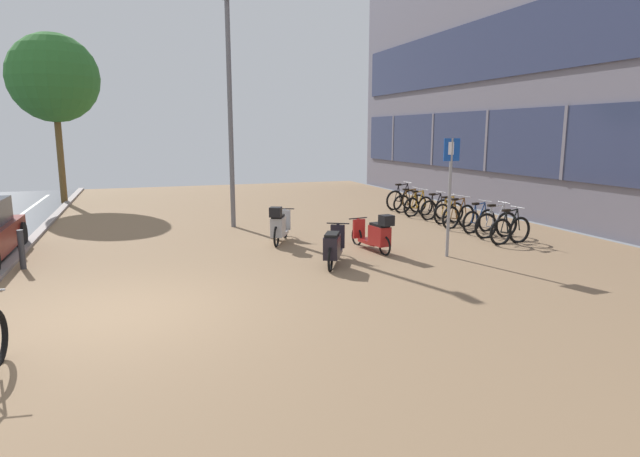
{
  "coord_description": "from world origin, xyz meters",
  "views": [
    {
      "loc": [
        0.37,
        -8.52,
        2.85
      ],
      "look_at": [
        3.58,
        0.84,
        1.01
      ],
      "focal_mm": 29.55,
      "sensor_mm": 36.0,
      "label": 1
    }
  ],
  "objects_px": {
    "bicycle_rack_03": "(458,216)",
    "lamp_post": "(230,102)",
    "bicycle_rack_01": "(496,225)",
    "scooter_near": "(333,247)",
    "bicycle_rack_06": "(418,206)",
    "bicycle_rack_02": "(479,221)",
    "street_tree": "(54,78)",
    "scooter_mid": "(376,234)",
    "bicycle_rack_05": "(436,209)",
    "parking_sign": "(450,185)",
    "bicycle_rack_08": "(402,199)",
    "bollard_far": "(22,250)",
    "bicycle_rack_07": "(410,203)",
    "bicycle_rack_00": "(510,230)",
    "scooter_far": "(279,226)",
    "bicycle_rack_04": "(449,213)"
  },
  "relations": [
    {
      "from": "bicycle_rack_05",
      "to": "parking_sign",
      "type": "bearing_deg",
      "value": -118.32
    },
    {
      "from": "bicycle_rack_05",
      "to": "bicycle_rack_08",
      "type": "xyz_separation_m",
      "value": [
        0.03,
        2.39,
        0.03
      ]
    },
    {
      "from": "bicycle_rack_00",
      "to": "bollard_far",
      "type": "height_order",
      "value": "bicycle_rack_00"
    },
    {
      "from": "scooter_near",
      "to": "bicycle_rack_07",
      "type": "bearing_deg",
      "value": 49.94
    },
    {
      "from": "bicycle_rack_03",
      "to": "street_tree",
      "type": "height_order",
      "value": "street_tree"
    },
    {
      "from": "bicycle_rack_00",
      "to": "parking_sign",
      "type": "bearing_deg",
      "value": -162.65
    },
    {
      "from": "bicycle_rack_03",
      "to": "bicycle_rack_05",
      "type": "height_order",
      "value": "bicycle_rack_03"
    },
    {
      "from": "bicycle_rack_06",
      "to": "scooter_near",
      "type": "relative_size",
      "value": 0.77
    },
    {
      "from": "scooter_mid",
      "to": "street_tree",
      "type": "xyz_separation_m",
      "value": [
        -8.19,
        12.07,
        4.43
      ]
    },
    {
      "from": "bicycle_rack_04",
      "to": "scooter_far",
      "type": "xyz_separation_m",
      "value": [
        -5.81,
        -1.23,
        0.14
      ]
    },
    {
      "from": "scooter_near",
      "to": "street_tree",
      "type": "bearing_deg",
      "value": 117.62
    },
    {
      "from": "bicycle_rack_06",
      "to": "scooter_far",
      "type": "bearing_deg",
      "value": -153.38
    },
    {
      "from": "bicycle_rack_00",
      "to": "bicycle_rack_06",
      "type": "height_order",
      "value": "bicycle_rack_00"
    },
    {
      "from": "bicycle_rack_07",
      "to": "street_tree",
      "type": "xyz_separation_m",
      "value": [
        -11.99,
        6.76,
        4.54
      ]
    },
    {
      "from": "bicycle_rack_08",
      "to": "scooter_mid",
      "type": "height_order",
      "value": "bicycle_rack_08"
    },
    {
      "from": "bicycle_rack_06",
      "to": "lamp_post",
      "type": "distance_m",
      "value": 7.17
    },
    {
      "from": "bicycle_rack_03",
      "to": "bicycle_rack_08",
      "type": "distance_m",
      "value": 3.99
    },
    {
      "from": "bicycle_rack_07",
      "to": "bicycle_rack_08",
      "type": "relative_size",
      "value": 0.88
    },
    {
      "from": "bicycle_rack_04",
      "to": "scooter_near",
      "type": "relative_size",
      "value": 0.75
    },
    {
      "from": "bicycle_rack_06",
      "to": "bicycle_rack_07",
      "type": "height_order",
      "value": "bicycle_rack_06"
    },
    {
      "from": "bicycle_rack_03",
      "to": "lamp_post",
      "type": "bearing_deg",
      "value": 159.72
    },
    {
      "from": "bicycle_rack_06",
      "to": "street_tree",
      "type": "bearing_deg",
      "value": 147.54
    },
    {
      "from": "bicycle_rack_04",
      "to": "scooter_mid",
      "type": "height_order",
      "value": "scooter_mid"
    },
    {
      "from": "bicycle_rack_02",
      "to": "bicycle_rack_08",
      "type": "distance_m",
      "value": 4.78
    },
    {
      "from": "bicycle_rack_06",
      "to": "bicycle_rack_08",
      "type": "distance_m",
      "value": 1.61
    },
    {
      "from": "bicycle_rack_08",
      "to": "bollard_far",
      "type": "distance_m",
      "value": 12.7
    },
    {
      "from": "scooter_mid",
      "to": "lamp_post",
      "type": "relative_size",
      "value": 0.26
    },
    {
      "from": "bicycle_rack_03",
      "to": "bicycle_rack_08",
      "type": "height_order",
      "value": "bicycle_rack_08"
    },
    {
      "from": "bicycle_rack_00",
      "to": "bicycle_rack_06",
      "type": "relative_size",
      "value": 1.05
    },
    {
      "from": "street_tree",
      "to": "lamp_post",
      "type": "bearing_deg",
      "value": -53.91
    },
    {
      "from": "lamp_post",
      "to": "bollard_far",
      "type": "height_order",
      "value": "lamp_post"
    },
    {
      "from": "lamp_post",
      "to": "street_tree",
      "type": "xyz_separation_m",
      "value": [
        -5.54,
        7.6,
        1.19
      ]
    },
    {
      "from": "bicycle_rack_01",
      "to": "bicycle_rack_03",
      "type": "relative_size",
      "value": 1.04
    },
    {
      "from": "bicycle_rack_08",
      "to": "street_tree",
      "type": "height_order",
      "value": "street_tree"
    },
    {
      "from": "parking_sign",
      "to": "street_tree",
      "type": "height_order",
      "value": "street_tree"
    },
    {
      "from": "bicycle_rack_06",
      "to": "parking_sign",
      "type": "relative_size",
      "value": 0.47
    },
    {
      "from": "bicycle_rack_06",
      "to": "scooter_mid",
      "type": "distance_m",
      "value": 5.83
    },
    {
      "from": "bicycle_rack_02",
      "to": "street_tree",
      "type": "distance_m",
      "value": 16.76
    },
    {
      "from": "scooter_far",
      "to": "parking_sign",
      "type": "bearing_deg",
      "value": -39.17
    },
    {
      "from": "scooter_mid",
      "to": "street_tree",
      "type": "bearing_deg",
      "value": 124.14
    },
    {
      "from": "bicycle_rack_05",
      "to": "bicycle_rack_08",
      "type": "relative_size",
      "value": 0.87
    },
    {
      "from": "bicycle_rack_07",
      "to": "scooter_mid",
      "type": "xyz_separation_m",
      "value": [
        -3.8,
        -5.31,
        0.11
      ]
    },
    {
      "from": "scooter_far",
      "to": "parking_sign",
      "type": "xyz_separation_m",
      "value": [
        3.29,
        -2.68,
        1.19
      ]
    },
    {
      "from": "bicycle_rack_05",
      "to": "parking_sign",
      "type": "distance_m",
      "value": 5.51
    },
    {
      "from": "bicycle_rack_01",
      "to": "scooter_mid",
      "type": "bearing_deg",
      "value": -172.06
    },
    {
      "from": "bicycle_rack_01",
      "to": "scooter_near",
      "type": "xyz_separation_m",
      "value": [
        -5.25,
        -1.42,
        0.06
      ]
    },
    {
      "from": "scooter_far",
      "to": "street_tree",
      "type": "height_order",
      "value": "street_tree"
    },
    {
      "from": "bicycle_rack_06",
      "to": "bicycle_rack_01",
      "type": "bearing_deg",
      "value": -87.9
    },
    {
      "from": "lamp_post",
      "to": "bicycle_rack_00",
      "type": "bearing_deg",
      "value": -36.86
    },
    {
      "from": "bicycle_rack_08",
      "to": "scooter_near",
      "type": "bearing_deg",
      "value": -127.29
    }
  ]
}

